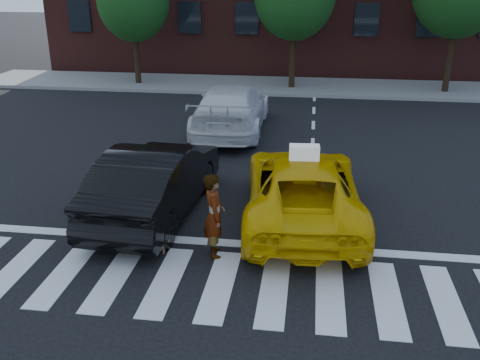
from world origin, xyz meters
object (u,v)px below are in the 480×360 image
object	(u,v)px
taxi	(303,188)
woman	(214,215)
black_sedan	(155,180)
white_suv	(231,108)
dog	(156,244)

from	to	relation	value
taxi	woman	bearing A→B (deg)	45.00
black_sedan	white_suv	xyz separation A→B (m)	(0.72, 6.94, -0.01)
taxi	white_suv	xyz separation A→B (m)	(-2.68, 6.77, 0.07)
white_suv	dog	bearing A→B (deg)	87.89
white_suv	taxi	bearing A→B (deg)	110.89
dog	black_sedan	bearing A→B (deg)	100.91
black_sedan	woman	xyz separation A→B (m)	(1.71, -1.76, 0.03)
black_sedan	white_suv	size ratio (longest dim) A/B	0.89
taxi	black_sedan	size ratio (longest dim) A/B	1.07
taxi	white_suv	distance (m)	7.28
dog	woman	bearing A→B (deg)	-0.98
taxi	woman	world-z (taller)	woman
black_sedan	dog	size ratio (longest dim) A/B	9.12
taxi	black_sedan	world-z (taller)	black_sedan
black_sedan	white_suv	bearing A→B (deg)	-92.14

